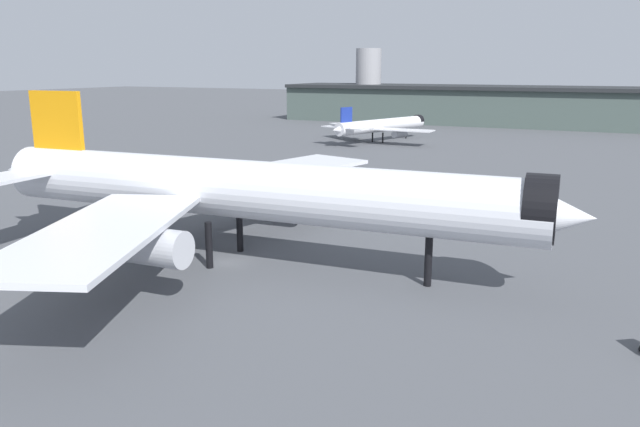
# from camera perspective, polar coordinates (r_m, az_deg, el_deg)

# --- Properties ---
(ground) EXTENTS (900.00, 900.00, 0.00)m
(ground) POSITION_cam_1_polar(r_m,az_deg,el_deg) (65.61, -8.49, -4.51)
(ground) COLOR #4C4F54
(airliner_near_gate) EXTENTS (66.51, 60.56, 17.42)m
(airliner_near_gate) POSITION_cam_1_polar(r_m,az_deg,el_deg) (63.69, -7.08, 2.13)
(airliner_near_gate) COLOR silver
(airliner_near_gate) RESTS_ON ground
(airliner_far_taxiway) EXTENTS (33.55, 37.61, 10.04)m
(airliner_far_taxiway) POSITION_cam_1_polar(r_m,az_deg,el_deg) (170.54, 5.70, 8.11)
(airliner_far_taxiway) COLOR white
(airliner_far_taxiway) RESTS_ON ground
(terminal_building) EXTENTS (249.50, 36.57, 26.96)m
(terminal_building) POSITION_cam_1_polar(r_m,az_deg,el_deg) (227.14, 27.26, 8.68)
(terminal_building) COLOR #475651
(terminal_building) RESTS_ON ground
(baggage_tug_wing) EXTENTS (2.47, 3.47, 1.85)m
(baggage_tug_wing) POSITION_cam_1_polar(r_m,az_deg,el_deg) (90.46, 14.45, 0.83)
(baggage_tug_wing) COLOR black
(baggage_tug_wing) RESTS_ON ground
(traffic_cone_near_nose) EXTENTS (0.49, 0.49, 0.61)m
(traffic_cone_near_nose) POSITION_cam_1_polar(r_m,az_deg,el_deg) (104.78, -4.65, 2.53)
(traffic_cone_near_nose) COLOR #F2600C
(traffic_cone_near_nose) RESTS_ON ground
(traffic_cone_wingtip) EXTENTS (0.49, 0.49, 0.62)m
(traffic_cone_wingtip) POSITION_cam_1_polar(r_m,az_deg,el_deg) (98.44, -15.26, 1.39)
(traffic_cone_wingtip) COLOR #F2600C
(traffic_cone_wingtip) RESTS_ON ground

